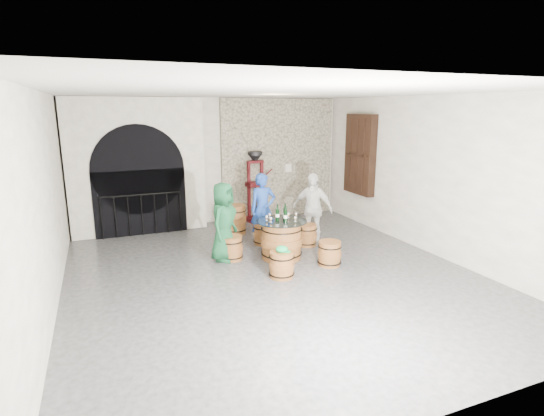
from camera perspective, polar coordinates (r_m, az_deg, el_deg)
name	(u,v)px	position (r m, az deg, el deg)	size (l,w,h in m)	color
ground	(272,274)	(7.78, 0.01, -8.90)	(8.00, 8.00, 0.00)	#2F2F32
wall_back	(213,162)	(11.09, -7.92, 6.21)	(8.00, 8.00, 0.00)	silver
wall_front	(445,264)	(4.05, 22.23, -7.00)	(8.00, 8.00, 0.00)	silver
wall_left	(45,205)	(6.84, -28.24, 0.41)	(8.00, 8.00, 0.00)	silver
wall_right	(431,176)	(9.23, 20.60, 4.08)	(8.00, 8.00, 0.00)	silver
ceiling	(272,92)	(7.21, 0.01, 15.36)	(8.00, 8.00, 0.00)	beige
stone_facing_panel	(278,159)	(11.61, 0.84, 6.64)	(3.20, 0.12, 3.18)	tan
arched_opening	(137,167)	(10.53, -17.64, 5.24)	(3.10, 0.60, 3.19)	silver
shuttered_window	(360,155)	(11.00, 11.71, 7.05)	(0.23, 1.10, 2.00)	black
barrel_table	(281,240)	(8.47, 1.29, -4.28)	(1.01, 1.01, 0.78)	brown
barrel_stool_left	(232,248)	(8.48, -5.46, -5.38)	(0.46, 0.46, 0.48)	brown
barrel_stool_far	(263,234)	(9.39, -1.15, -3.46)	(0.46, 0.46, 0.48)	brown
barrel_stool_right	(307,235)	(9.32, 4.68, -3.63)	(0.46, 0.46, 0.48)	brown
barrel_stool_near_right	(330,253)	(8.21, 7.75, -6.08)	(0.46, 0.46, 0.48)	brown
barrel_stool_near_left	(282,265)	(7.58, 1.30, -7.62)	(0.46, 0.46, 0.48)	brown
green_cap	(282,249)	(7.48, 1.34, -5.56)	(0.26, 0.21, 0.12)	#0E9B4A
person_green	(224,222)	(8.33, -6.54, -1.85)	(0.76, 0.50, 1.56)	#134426
person_blue	(263,209)	(9.27, -1.23, -0.14)	(0.57, 0.38, 1.57)	navy
person_white	(312,209)	(9.36, 5.42, -0.07)	(0.92, 0.38, 1.57)	silver
wine_bottle_left	(277,214)	(8.35, 0.73, -0.80)	(0.08, 0.08, 0.32)	black
wine_bottle_center	(285,215)	(8.27, 1.83, -0.96)	(0.08, 0.08, 0.32)	black
wine_bottle_right	(285,213)	(8.43, 1.76, -0.68)	(0.08, 0.08, 0.32)	black
tasting_glass_a	(271,220)	(8.24, -0.14, -1.58)	(0.05, 0.05, 0.10)	#B86D23
tasting_glass_b	(296,215)	(8.61, 3.26, -0.96)	(0.05, 0.05, 0.10)	#B86D23
tasting_glass_c	(270,216)	(8.55, -0.31, -1.03)	(0.05, 0.05, 0.10)	#B86D23
tasting_glass_d	(288,215)	(8.59, 2.22, -0.99)	(0.05, 0.05, 0.10)	#B86D23
tasting_glass_e	(295,219)	(8.31, 3.14, -1.47)	(0.05, 0.05, 0.10)	#B86D23
tasting_glass_f	(267,218)	(8.37, -0.70, -1.35)	(0.05, 0.05, 0.10)	#B86D23
side_barrel	(235,219)	(10.17, -4.93, -1.54)	(0.53, 0.53, 0.70)	brown
corking_press	(255,181)	(11.17, -2.24, 3.65)	(0.79, 0.48, 1.85)	#4C0C12
control_box	(288,168)	(11.67, 2.12, 5.43)	(0.18, 0.10, 0.22)	silver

